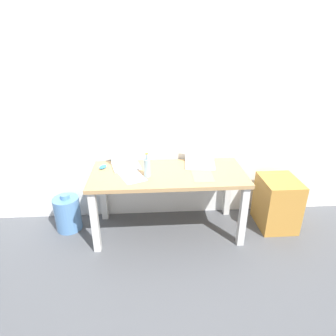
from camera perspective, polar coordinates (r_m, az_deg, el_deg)
ground_plane at (r=3.38m, az=0.00°, el=-12.16°), size 8.00×8.00×0.00m
back_wall at (r=3.22m, az=-0.51°, el=11.52°), size 5.20×0.08×2.60m
desk at (r=3.06m, az=0.00°, el=-2.62°), size 1.62×0.71×0.73m
laptop_left at (r=3.17m, az=-8.41°, el=1.12°), size 0.34×0.29×0.22m
laptop_right at (r=3.19m, az=6.36°, el=1.40°), size 0.35×0.28×0.22m
beer_bottle at (r=2.89m, az=-4.17°, el=0.14°), size 0.06×0.06×0.25m
computer_mouse at (r=3.18m, az=-12.80°, el=0.22°), size 0.10×0.12×0.03m
paper_sheet_front_right at (r=2.95m, az=6.91°, el=-1.58°), size 0.22×0.30×0.00m
paper_sheet_front_left at (r=2.93m, az=-7.07°, el=-1.74°), size 0.31×0.36×0.00m
water_cooler_jug at (r=3.49m, az=-19.30°, el=-8.50°), size 0.29×0.29×0.44m
filing_cabinet at (r=3.54m, az=20.82°, el=-6.47°), size 0.40×0.48×0.59m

